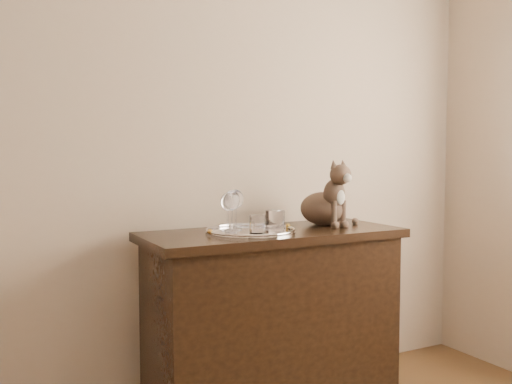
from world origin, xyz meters
TOP-DOWN VIEW (x-y plane):
  - wall_back at (0.00, 2.25)m, footprint 4.00×0.10m
  - sideboard at (0.60, 1.94)m, footprint 1.20×0.50m
  - tray at (0.48, 1.92)m, footprint 0.40×0.40m
  - wine_glass_a at (0.39, 1.98)m, footprint 0.06×0.06m
  - wine_glass_b at (0.44, 2.00)m, footprint 0.07×0.07m
  - wine_glass_c at (0.38, 1.92)m, footprint 0.07×0.07m
  - tumbler_a at (0.56, 1.85)m, footprint 0.08×0.08m
  - tumbler_b at (0.47, 1.84)m, footprint 0.07×0.07m
  - cat at (0.92, 2.00)m, footprint 0.35×0.33m

SIDE VIEW (x-z plane):
  - sideboard at x=0.60m, z-range 0.00..0.85m
  - tray at x=0.48m, z-range 0.85..0.86m
  - tumbler_b at x=0.47m, z-range 0.86..0.94m
  - tumbler_a at x=0.56m, z-range 0.86..0.95m
  - wine_glass_a at x=0.39m, z-range 0.86..1.03m
  - wine_glass_b at x=0.44m, z-range 0.86..1.04m
  - wine_glass_c at x=0.38m, z-range 0.86..1.04m
  - cat at x=0.92m, z-range 0.85..1.17m
  - wall_back at x=0.00m, z-range 0.00..2.70m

